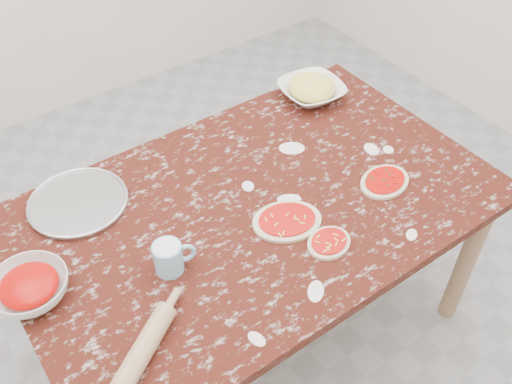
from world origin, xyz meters
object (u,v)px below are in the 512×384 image
(rolling_pin, at_px, (141,353))
(pizza_tray, at_px, (78,203))
(worktable, at_px, (256,220))
(sauce_bowl, at_px, (30,288))
(cheese_bowl, at_px, (312,91))
(flour_mug, at_px, (169,257))

(rolling_pin, bearing_deg, pizza_tray, 81.79)
(worktable, distance_m, sauce_bowl, 0.75)
(sauce_bowl, bearing_deg, pizza_tray, 47.12)
(sauce_bowl, bearing_deg, cheese_bowl, 13.17)
(cheese_bowl, distance_m, rolling_pin, 1.30)
(cheese_bowl, height_order, rolling_pin, cheese_bowl)
(flour_mug, bearing_deg, sauce_bowl, 158.86)
(pizza_tray, xyz_separation_m, flour_mug, (0.12, -0.42, 0.05))
(sauce_bowl, height_order, rolling_pin, sauce_bowl)
(worktable, xyz_separation_m, cheese_bowl, (0.54, 0.37, 0.11))
(flour_mug, distance_m, rolling_pin, 0.31)
(cheese_bowl, xyz_separation_m, flour_mug, (-0.91, -0.44, 0.02))
(flour_mug, bearing_deg, worktable, 11.93)
(pizza_tray, xyz_separation_m, cheese_bowl, (1.03, 0.03, 0.02))
(worktable, height_order, rolling_pin, rolling_pin)
(sauce_bowl, bearing_deg, worktable, -5.09)
(pizza_tray, distance_m, cheese_bowl, 1.03)
(sauce_bowl, bearing_deg, rolling_pin, -66.06)
(sauce_bowl, height_order, flour_mug, flour_mug)
(worktable, bearing_deg, cheese_bowl, 34.08)
(rolling_pin, bearing_deg, sauce_bowl, 113.94)
(sauce_bowl, distance_m, cheese_bowl, 1.31)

